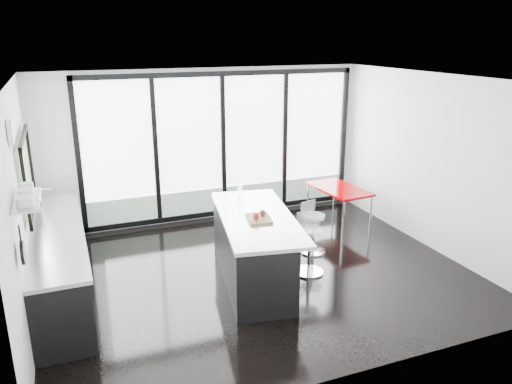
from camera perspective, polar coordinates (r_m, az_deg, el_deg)
name	(u,v)px	position (r m, az deg, el deg)	size (l,w,h in m)	color
floor	(257,273)	(7.45, 0.14, -9.20)	(6.00, 5.00, 0.00)	black
ceiling	(257,79)	(6.68, 0.16, 12.78)	(6.00, 5.00, 0.00)	white
wall_back	(222,152)	(9.30, -3.96, 4.59)	(6.00, 0.09, 2.80)	silver
wall_front	(355,251)	(4.85, 11.27, -6.65)	(6.00, 0.00, 2.80)	silver
wall_left	(23,189)	(6.71, -25.09, 0.35)	(0.26, 5.00, 2.80)	silver
wall_right	(431,162)	(8.48, 19.35, 3.23)	(0.00, 5.00, 2.80)	silver
counter_cabinets	(60,262)	(7.19, -21.51, -7.48)	(0.69, 3.24, 1.36)	black
island	(251,247)	(7.08, -0.54, -6.33)	(1.39, 2.49, 1.25)	black
bar_stool_near	(309,251)	(7.34, 6.11, -6.75)	(0.43, 0.43, 0.69)	silver
bar_stool_far	(313,234)	(8.03, 6.56, -4.75)	(0.40, 0.40, 0.64)	silver
red_table	(338,205)	(9.39, 9.38, -1.46)	(0.71, 1.24, 0.66)	#920003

